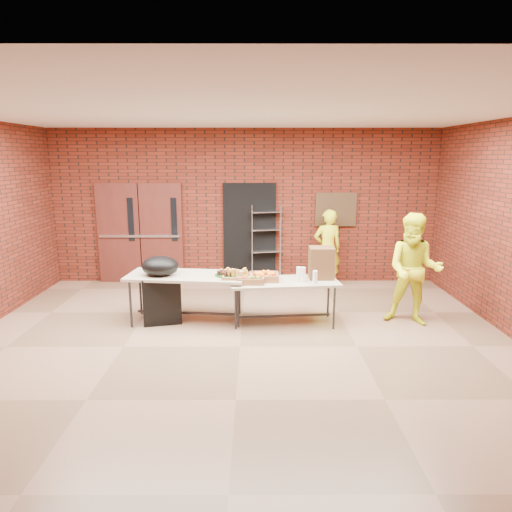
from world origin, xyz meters
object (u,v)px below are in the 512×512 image
at_px(wire_rack, 266,245).
at_px(volunteer_man, 414,270).
at_px(table_left, 187,278).
at_px(covered_grill, 161,289).
at_px(coffee_dispenser, 321,263).
at_px(table_right, 284,284).
at_px(volunteer_woman, 327,248).

xyz_separation_m(wire_rack, volunteer_man, (2.27, -2.39, 0.06)).
height_order(table_left, covered_grill, covered_grill).
bearing_deg(volunteer_man, coffee_dispenser, -165.01).
distance_m(table_right, volunteer_man, 2.06).
bearing_deg(wire_rack, coffee_dispenser, -80.21).
bearing_deg(wire_rack, table_left, -131.61).
distance_m(table_left, volunteer_man, 3.62).
height_order(coffee_dispenser, volunteer_man, volunteer_man).
xyz_separation_m(wire_rack, volunteer_woman, (1.25, -0.22, -0.03)).
height_order(table_left, volunteer_man, volunteer_man).
bearing_deg(volunteer_man, table_right, -158.43).
xyz_separation_m(wire_rack, table_left, (-1.34, -2.25, -0.11)).
bearing_deg(covered_grill, volunteer_man, -15.24).
xyz_separation_m(table_right, volunteer_woman, (1.02, 2.15, 0.15)).
distance_m(table_left, table_right, 1.57).
distance_m(table_left, coffee_dispenser, 2.19).
height_order(wire_rack, table_left, wire_rack).
relative_size(table_left, volunteer_woman, 1.23).
bearing_deg(table_left, table_right, 1.76).
distance_m(table_right, covered_grill, 1.98).
bearing_deg(volunteer_woman, table_left, 28.88).
height_order(table_right, covered_grill, covered_grill).
height_order(volunteer_woman, volunteer_man, volunteer_man).
bearing_deg(table_left, coffee_dispenser, 7.10).
distance_m(table_left, volunteer_woman, 3.29).
distance_m(wire_rack, covered_grill, 2.89).
bearing_deg(volunteer_man, volunteer_woman, 137.54).
xyz_separation_m(table_left, covered_grill, (-0.41, -0.03, -0.17)).
bearing_deg(covered_grill, table_right, -16.09).
relative_size(wire_rack, covered_grill, 1.52).
bearing_deg(table_right, volunteer_man, -6.75).
relative_size(covered_grill, volunteer_woman, 0.68).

